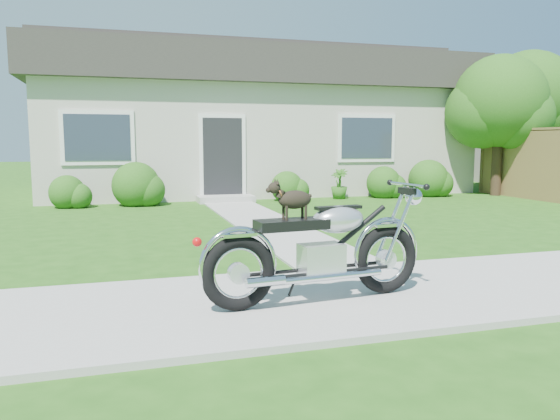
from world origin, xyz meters
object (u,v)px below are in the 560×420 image
object	(u,v)px
motorcycle_with_dog	(321,248)
potted_plant_right	(339,184)
tree_near	(505,106)
potted_plant_left	(137,191)
house	(252,121)
tree_far	(533,101)

from	to	relation	value
motorcycle_with_dog	potted_plant_right	bearing A→B (deg)	60.77
tree_near	potted_plant_left	distance (m)	10.10
house	tree_far	world-z (taller)	house
tree_near	potted_plant_right	bearing A→B (deg)	174.10
potted_plant_left	motorcycle_with_dog	distance (m)	8.83
potted_plant_left	motorcycle_with_dog	xyz separation A→B (m)	(1.35, -8.73, 0.19)
motorcycle_with_dog	potted_plant_left	bearing A→B (deg)	93.23
house	potted_plant_right	bearing A→B (deg)	-66.01
house	potted_plant_left	bearing A→B (deg)	-136.58
tree_far	potted_plant_left	xyz separation A→B (m)	(-12.00, -0.89, -2.41)
tree_near	house	bearing A→B (deg)	147.72
tree_far	motorcycle_with_dog	xyz separation A→B (m)	(-10.64, -9.61, -2.22)
tree_far	potted_plant_right	distance (m)	7.27
tree_near	tree_far	size ratio (longest dim) A/B	0.90
potted_plant_left	tree_far	bearing A→B (deg)	4.23
tree_near	potted_plant_left	size ratio (longest dim) A/B	5.53
potted_plant_left	potted_plant_right	distance (m)	5.17
tree_near	motorcycle_with_dog	size ratio (longest dim) A/B	1.75
house	potted_plant_left	distance (m)	5.33
potted_plant_right	motorcycle_with_dog	world-z (taller)	motorcycle_with_dog
potted_plant_left	motorcycle_with_dog	world-z (taller)	motorcycle_with_dog
potted_plant_right	potted_plant_left	bearing A→B (deg)	180.00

